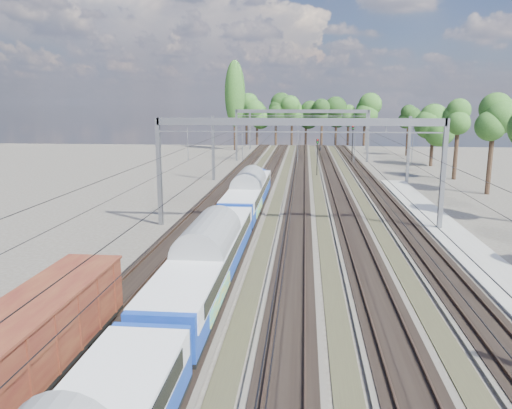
# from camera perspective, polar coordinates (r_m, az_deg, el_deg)

# --- Properties ---
(track_bed) EXTENTS (21.00, 130.00, 0.34)m
(track_bed) POSITION_cam_1_polar(r_m,az_deg,el_deg) (56.23, 4.90, 1.19)
(track_bed) COLOR #47423A
(track_bed) RESTS_ON ground
(platform) EXTENTS (3.00, 70.00, 0.30)m
(platform) POSITION_cam_1_polar(r_m,az_deg,el_deg) (33.94, 25.18, -6.80)
(platform) COLOR gray
(platform) RESTS_ON ground
(catenary) EXTENTS (25.65, 130.00, 9.00)m
(catenary) POSITION_cam_1_polar(r_m,az_deg,el_deg) (63.12, 5.39, 8.08)
(catenary) COLOR slate
(catenary) RESTS_ON ground
(tree_belt) EXTENTS (39.61, 99.30, 11.75)m
(tree_belt) POSITION_cam_1_polar(r_m,az_deg,el_deg) (104.42, 8.98, 10.36)
(tree_belt) COLOR black
(tree_belt) RESTS_ON ground
(poplar) EXTENTS (4.40, 4.40, 19.04)m
(poplar) POSITION_cam_1_polar(r_m,az_deg,el_deg) (109.36, -2.43, 12.47)
(poplar) COLOR black
(poplar) RESTS_ON ground
(emu_train) EXTENTS (2.78, 58.84, 4.06)m
(emu_train) POSITION_cam_1_polar(r_m,az_deg,el_deg) (26.72, -5.59, -5.50)
(emu_train) COLOR black
(emu_train) RESTS_ON ground
(freight_boxcar) EXTENTS (2.56, 12.37, 3.19)m
(freight_boxcar) POSITION_cam_1_polar(r_m,az_deg,el_deg) (19.67, -24.94, -14.44)
(freight_boxcar) COLOR black
(freight_boxcar) RESTS_ON ground
(worker) EXTENTS (0.51, 0.67, 1.66)m
(worker) POSITION_cam_1_polar(r_m,az_deg,el_deg) (105.63, 7.35, 6.41)
(worker) COLOR black
(worker) RESTS_ON ground
(signal_near) EXTENTS (0.37, 0.34, 5.17)m
(signal_near) POSITION_cam_1_polar(r_m,az_deg,el_deg) (71.13, 7.03, 5.91)
(signal_near) COLOR black
(signal_near) RESTS_ON ground
(signal_far) EXTENTS (0.43, 0.39, 6.38)m
(signal_far) POSITION_cam_1_polar(r_m,az_deg,el_deg) (87.91, 10.98, 7.36)
(signal_far) COLOR black
(signal_far) RESTS_ON ground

